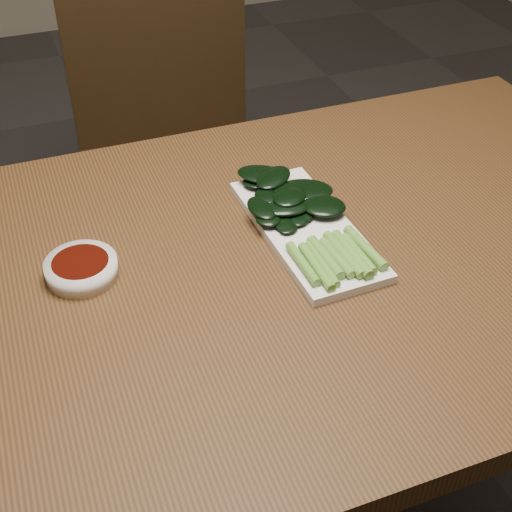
# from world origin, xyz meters

# --- Properties ---
(table) EXTENTS (1.40, 0.80, 0.75)m
(table) POSITION_xyz_m (0.00, 0.00, 0.68)
(table) COLOR #482C14
(table) RESTS_ON ground
(chair_far) EXTENTS (0.48, 0.48, 0.89)m
(chair_far) POSITION_xyz_m (0.08, 0.81, 0.49)
(chair_far) COLOR black
(chair_far) RESTS_ON ground
(sauce_bowl) EXTENTS (0.10, 0.10, 0.03)m
(sauce_bowl) POSITION_xyz_m (-0.24, 0.06, 0.76)
(sauce_bowl) COLOR white
(sauce_bowl) RESTS_ON table
(serving_plate) EXTENTS (0.14, 0.31, 0.01)m
(serving_plate) POSITION_xyz_m (0.09, 0.04, 0.76)
(serving_plate) COLOR white
(serving_plate) RESTS_ON table
(gai_lan) EXTENTS (0.16, 0.33, 0.03)m
(gai_lan) POSITION_xyz_m (0.09, 0.06, 0.78)
(gai_lan) COLOR #66A037
(gai_lan) RESTS_ON serving_plate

